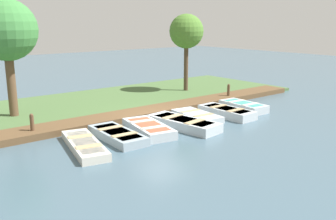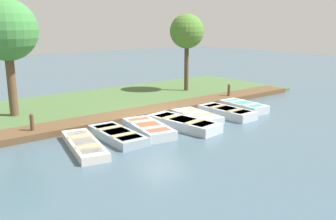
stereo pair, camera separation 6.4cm
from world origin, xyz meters
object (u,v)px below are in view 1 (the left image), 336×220
rowboat_2 (148,128)px  mooring_post_near (32,125)px  rowboat_0 (84,145)px  rowboat_6 (243,106)px  rowboat_1 (117,135)px  rowboat_3 (183,123)px  rowboat_5 (227,112)px  mooring_post_far (228,92)px  rowboat_4 (197,116)px  park_tree_left (186,32)px  park_tree_far_left (6,31)px

rowboat_2 → mooring_post_near: 4.80m
rowboat_0 → rowboat_6: (-0.42, 9.54, 0.06)m
rowboat_1 → rowboat_3: 3.21m
rowboat_1 → rowboat_6: 7.95m
rowboat_0 → rowboat_2: rowboat_2 is taller
rowboat_1 → rowboat_5: bearing=90.8°
rowboat_5 → mooring_post_far: mooring_post_far is taller
rowboat_3 → rowboat_1: bearing=-105.7°
rowboat_4 → rowboat_6: 3.25m
rowboat_4 → mooring_post_far: (-2.08, 4.54, 0.35)m
rowboat_0 → rowboat_5: (-0.09, 7.88, 0.06)m
park_tree_left → rowboat_1: bearing=-56.4°
rowboat_0 → mooring_post_far: (-2.68, 10.84, 0.35)m
park_tree_left → rowboat_6: bearing=-9.1°
rowboat_3 → rowboat_5: 3.12m
rowboat_0 → mooring_post_near: bearing=-147.1°
rowboat_2 → park_tree_far_left: bearing=-137.4°
rowboat_3 → park_tree_far_left: size_ratio=0.63×
rowboat_2 → mooring_post_far: bearing=118.5°
rowboat_6 → mooring_post_far: size_ratio=2.65×
rowboat_0 → mooring_post_far: bearing=116.4°
park_tree_far_left → park_tree_left: 11.13m
rowboat_2 → park_tree_far_left: park_tree_far_left is taller
rowboat_0 → rowboat_2: size_ratio=1.15×
rowboat_1 → rowboat_3: size_ratio=0.86×
rowboat_6 → rowboat_1: bearing=-85.9°
rowboat_3 → rowboat_5: (-0.25, 3.11, 0.00)m
rowboat_0 → mooring_post_near: (-2.68, -1.00, 0.35)m
park_tree_left → rowboat_0: bearing=-59.5°
rowboat_2 → mooring_post_far: 8.14m
park_tree_far_left → park_tree_left: park_tree_far_left is taller
park_tree_far_left → mooring_post_near: bearing=-5.4°
rowboat_1 → park_tree_left: size_ratio=0.61×
rowboat_1 → mooring_post_far: bearing=107.1°
mooring_post_far → park_tree_far_left: size_ratio=0.18×
rowboat_1 → mooring_post_far: size_ratio=3.11×
mooring_post_far → park_tree_left: 4.93m
rowboat_3 → park_tree_left: (-6.32, 5.69, 3.77)m
rowboat_4 → rowboat_3: bearing=-58.4°
rowboat_0 → mooring_post_near: 2.88m
rowboat_2 → rowboat_6: size_ratio=1.18×
mooring_post_near → park_tree_far_left: 5.15m
mooring_post_near → rowboat_5: bearing=73.7°
rowboat_1 → mooring_post_near: bearing=-130.7°
rowboat_3 → rowboat_4: rowboat_3 is taller
rowboat_3 → mooring_post_far: 6.70m
park_tree_far_left → rowboat_5: bearing=54.3°
rowboat_2 → rowboat_1: bearing=-81.9°
rowboat_5 → rowboat_6: rowboat_6 is taller
rowboat_0 → rowboat_3: (0.16, 4.77, 0.06)m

